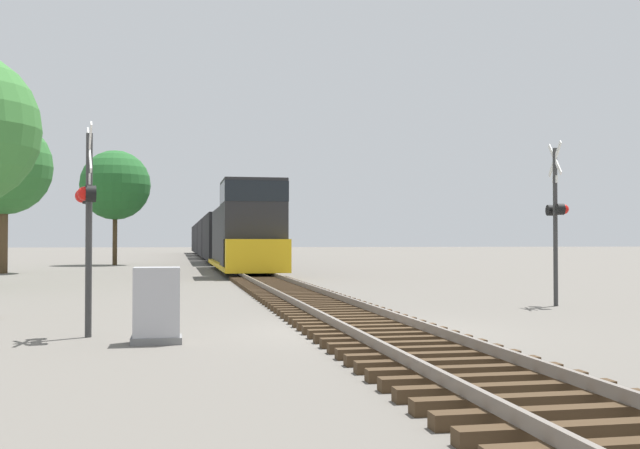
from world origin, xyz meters
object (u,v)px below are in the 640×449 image
(crossing_signal_near, at_px, (87,208))
(relay_cabinet, at_px, (157,306))
(crossing_signal_far, at_px, (556,214))
(tree_mid_background, at_px, (3,167))
(tree_deep_background, at_px, (115,185))
(freight_train, at_px, (215,238))

(crossing_signal_near, distance_m, relay_cabinet, 2.38)
(crossing_signal_far, relative_size, tree_mid_background, 0.53)
(tree_mid_background, bearing_deg, relay_cabinet, -73.32)
(relay_cabinet, height_order, tree_deep_background, tree_deep_background)
(freight_train, xyz_separation_m, relay_cabinet, (-3.95, -59.34, -1.37))
(crossing_signal_far, distance_m, tree_deep_background, 40.69)
(tree_deep_background, bearing_deg, crossing_signal_far, -69.03)
(freight_train, relative_size, relay_cabinet, 61.56)
(crossing_signal_near, bearing_deg, tree_mid_background, -175.57)
(relay_cabinet, xyz_separation_m, tree_deep_background, (-4.09, 43.32, 5.20))
(crossing_signal_far, distance_m, tree_mid_background, 31.32)
(crossing_signal_near, xyz_separation_m, tree_mid_background, (-7.67, 28.81, 3.41))
(crossing_signal_near, distance_m, crossing_signal_far, 12.50)
(freight_train, height_order, crossing_signal_far, freight_train)
(crossing_signal_far, height_order, tree_mid_background, tree_mid_background)
(freight_train, distance_m, crossing_signal_near, 58.53)
(freight_train, xyz_separation_m, tree_deep_background, (-8.05, -16.02, 3.83))
(crossing_signal_near, xyz_separation_m, crossing_signal_far, (11.69, 4.42, 0.13))
(relay_cabinet, xyz_separation_m, tree_mid_background, (-8.95, 29.85, 5.12))
(relay_cabinet, height_order, tree_mid_background, tree_mid_background)
(freight_train, height_order, relay_cabinet, freight_train)
(freight_train, xyz_separation_m, crossing_signal_near, (-5.23, -58.29, 0.35))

